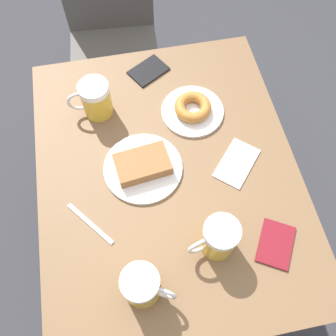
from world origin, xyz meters
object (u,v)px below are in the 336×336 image
at_px(chair, 111,23).
at_px(beer_mug_left, 95,99).
at_px(plate_with_cake, 143,166).
at_px(beer_mug_center, 219,238).
at_px(beer_mug_right, 142,286).
at_px(passport_near_edge, 276,244).
at_px(plate_with_donut, 193,109).
at_px(fork, 90,223).
at_px(napkin_folded, 237,163).
at_px(passport_far_edge, 148,71).

distance_m(chair, beer_mug_left, 0.67).
xyz_separation_m(plate_with_cake, beer_mug_center, (0.16, -0.27, 0.04)).
xyz_separation_m(chair, beer_mug_left, (-0.09, -0.61, 0.25)).
xyz_separation_m(plate_with_cake, beer_mug_right, (-0.06, -0.35, 0.04)).
bearing_deg(passport_near_edge, chair, 106.23).
xyz_separation_m(chair, plate_with_cake, (0.02, -0.85, 0.21)).
bearing_deg(beer_mug_center, plate_with_donut, 85.43).
bearing_deg(fork, chair, 81.14).
bearing_deg(plate_with_cake, passport_near_edge, -43.38).
bearing_deg(plate_with_cake, beer_mug_left, 114.55).
height_order(beer_mug_left, fork, beer_mug_left).
height_order(chair, beer_mug_center, chair).
height_order(chair, beer_mug_right, chair).
height_order(plate_with_cake, beer_mug_left, beer_mug_left).
bearing_deg(napkin_folded, passport_near_edge, -82.43).
distance_m(chair, plate_with_donut, 0.74).
height_order(chair, passport_far_edge, chair).
distance_m(chair, fork, 1.02).
height_order(chair, plate_with_cake, chair).
xyz_separation_m(beer_mug_center, beer_mug_right, (-0.21, -0.08, 0.00)).
height_order(beer_mug_center, napkin_folded, beer_mug_center).
bearing_deg(chair, napkin_folded, -66.98).
bearing_deg(beer_mug_left, fork, -99.62).
height_order(passport_near_edge, passport_far_edge, same).
relative_size(beer_mug_left, fork, 0.96).
xyz_separation_m(fork, passport_far_edge, (0.25, 0.52, 0.00)).
bearing_deg(passport_far_edge, plate_with_donut, -60.68).
distance_m(beer_mug_left, passport_far_edge, 0.24).
relative_size(beer_mug_right, passport_near_edge, 0.85).
distance_m(beer_mug_right, passport_near_edge, 0.38).
bearing_deg(beer_mug_right, passport_far_edge, 79.30).
relative_size(chair, passport_far_edge, 5.99).
relative_size(plate_with_cake, beer_mug_center, 1.72).
relative_size(beer_mug_right, passport_far_edge, 0.85).
relative_size(plate_with_cake, passport_far_edge, 1.54).
distance_m(plate_with_donut, passport_far_edge, 0.23).
relative_size(plate_with_cake, beer_mug_left, 1.71).
distance_m(chair, napkin_folded, 0.96).
height_order(chair, plate_with_donut, chair).
bearing_deg(plate_with_cake, fork, -140.55).
distance_m(plate_with_cake, passport_near_edge, 0.44).
xyz_separation_m(chair, plate_with_donut, (0.21, -0.68, 0.21)).
xyz_separation_m(beer_mug_center, passport_far_edge, (-0.08, 0.64, -0.06)).
xyz_separation_m(plate_with_donut, beer_mug_center, (-0.04, -0.44, 0.05)).
height_order(beer_mug_left, passport_far_edge, beer_mug_left).
xyz_separation_m(chair, passport_near_edge, (0.33, -1.15, 0.19)).
height_order(fork, passport_near_edge, passport_near_edge).
xyz_separation_m(beer_mug_left, napkin_folded, (0.39, -0.28, -0.06)).
distance_m(plate_with_donut, passport_near_edge, 0.49).
height_order(beer_mug_center, beer_mug_right, same).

